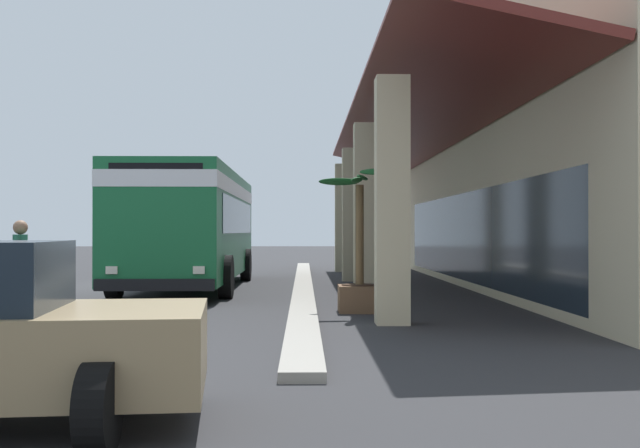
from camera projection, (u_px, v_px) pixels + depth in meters
name	position (u px, v px, depth m)	size (l,w,h in m)	color
ground	(402.00, 286.00, 22.98)	(120.00, 120.00, 0.00)	#2D2D30
curb_strip	(303.00, 285.00, 22.14)	(27.95, 0.50, 0.12)	#9E998E
transit_bus	(192.00, 220.00, 22.17)	(11.22, 2.88, 3.34)	#196638
pedestrian	(20.00, 267.00, 13.04)	(0.69, 0.37, 1.73)	#726651
potted_palm	(360.00, 277.00, 15.46)	(1.71, 1.53, 2.78)	brown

